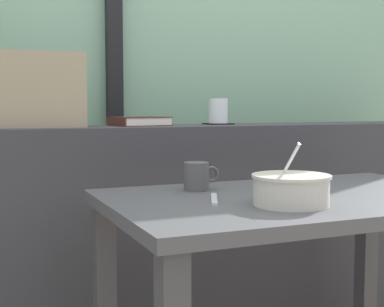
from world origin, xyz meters
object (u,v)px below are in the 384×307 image
at_px(closed_book, 139,121).
at_px(fork_utensil, 214,199).
at_px(breakfast_table, 298,233).
at_px(throw_pillow, 38,90).
at_px(juice_glass, 218,112).
at_px(soup_bowl, 291,190).
at_px(coaster_square, 218,124).
at_px(ceramic_mug, 197,176).

height_order(closed_book, fork_utensil, closed_book).
bearing_deg(breakfast_table, throw_pillow, 133.89).
height_order(throw_pillow, fork_utensil, throw_pillow).
distance_m(breakfast_table, closed_book, 0.80).
relative_size(juice_glass, throw_pillow, 0.31).
xyz_separation_m(juice_glass, fork_utensil, (-0.34, -0.69, -0.23)).
height_order(soup_bowl, fork_utensil, soup_bowl).
bearing_deg(closed_book, coaster_square, 2.27).
bearing_deg(breakfast_table, soup_bowl, -130.12).
xyz_separation_m(throw_pillow, ceramic_mug, (0.40, -0.47, -0.27)).
xyz_separation_m(closed_book, ceramic_mug, (0.02, -0.50, -0.15)).
height_order(juice_glass, soup_bowl, juice_glass).
relative_size(breakfast_table, ceramic_mug, 9.70).
bearing_deg(throw_pillow, breakfast_table, -46.11).
xyz_separation_m(coaster_square, throw_pillow, (-0.71, -0.04, 0.13)).
xyz_separation_m(juice_glass, ceramic_mug, (-0.31, -0.51, -0.19)).
height_order(breakfast_table, fork_utensil, fork_utensil).
distance_m(closed_book, soup_bowl, 0.85).
bearing_deg(throw_pillow, closed_book, 4.33).
relative_size(juice_glass, closed_book, 0.43).
xyz_separation_m(breakfast_table, juice_glass, (0.08, 0.70, 0.34)).
bearing_deg(ceramic_mug, fork_utensil, -98.19).
relative_size(breakfast_table, throw_pillow, 3.43).
bearing_deg(soup_bowl, ceramic_mug, 110.39).
bearing_deg(coaster_square, closed_book, -177.73).
bearing_deg(ceramic_mug, soup_bowl, -69.61).
distance_m(coaster_square, ceramic_mug, 0.62).
bearing_deg(breakfast_table, ceramic_mug, 140.88).
bearing_deg(ceramic_mug, coaster_square, 58.40).
distance_m(breakfast_table, ceramic_mug, 0.34).
bearing_deg(breakfast_table, juice_glass, 83.54).
bearing_deg(fork_utensil, breakfast_table, 20.88).
relative_size(closed_book, ceramic_mug, 2.04).
bearing_deg(juice_glass, closed_book, -177.73).
height_order(coaster_square, closed_book, closed_book).
height_order(closed_book, soup_bowl, closed_book).
relative_size(juice_glass, soup_bowl, 0.49).
bearing_deg(soup_bowl, coaster_square, 77.00).
distance_m(coaster_square, throw_pillow, 0.73).
distance_m(coaster_square, closed_book, 0.34).
bearing_deg(throw_pillow, coaster_square, 3.36).
distance_m(breakfast_table, coaster_square, 0.76).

